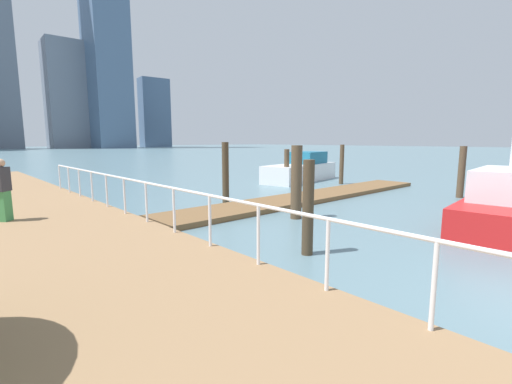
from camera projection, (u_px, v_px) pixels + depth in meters
name	position (u px, v px, depth m)	size (l,w,h in m)	color
ground_plane	(115.00, 187.00, 19.23)	(300.00, 300.00, 0.00)	slate
floating_dock	(306.00, 198.00, 15.09)	(15.99, 2.00, 0.18)	brown
boardwalk_railing	(210.00, 207.00, 7.05)	(0.06, 23.24, 1.08)	white
dock_piling_0	(287.00, 168.00, 19.66)	(0.29, 0.29, 2.06)	brown
dock_piling_1	(308.00, 208.00, 7.73)	(0.25, 0.25, 2.13)	#473826
dock_piling_2	(342.00, 164.00, 20.42)	(0.25, 0.25, 2.30)	brown
dock_piling_3	(225.00, 173.00, 14.24)	(0.27, 0.27, 2.48)	#473826
dock_piling_4	(296.00, 182.00, 11.33)	(0.36, 0.36, 2.39)	brown
dock_piling_5	(461.00, 172.00, 15.52)	(0.29, 0.29, 2.30)	brown
moored_boat_0	(302.00, 170.00, 22.22)	(6.49, 3.23, 1.81)	white
moored_boat_2	(507.00, 202.00, 10.76)	(7.16, 2.58, 7.28)	red
pedestrian_0	(3.00, 189.00, 9.26)	(0.41, 0.41, 1.67)	#3F8C4C
skyline_tower_4	(68.00, 96.00, 113.57)	(12.32, 11.54, 33.70)	slate
skyline_tower_5	(104.00, 15.00, 110.65)	(11.53, 12.63, 83.38)	slate
skyline_tower_6	(155.00, 113.00, 134.10)	(10.68, 6.01, 25.70)	slate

